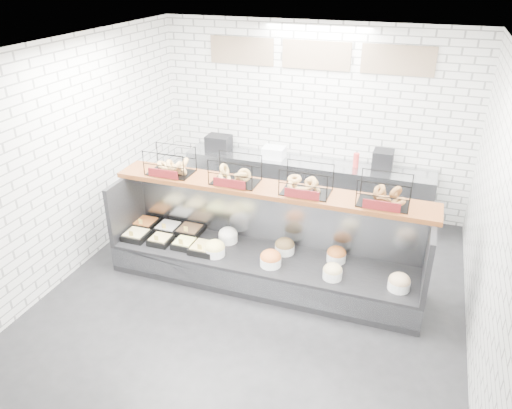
% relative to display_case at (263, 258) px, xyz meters
% --- Properties ---
extents(ground, '(5.50, 5.50, 0.00)m').
position_rel_display_case_xyz_m(ground, '(0.03, -0.34, -0.33)').
color(ground, black).
rests_on(ground, ground).
extents(room_shell, '(5.02, 5.51, 3.01)m').
position_rel_display_case_xyz_m(room_shell, '(0.03, 0.26, 1.73)').
color(room_shell, white).
rests_on(room_shell, ground).
extents(display_case, '(4.00, 0.90, 1.20)m').
position_rel_display_case_xyz_m(display_case, '(0.00, 0.00, 0.00)').
color(display_case, black).
rests_on(display_case, ground).
extents(bagel_shelf, '(4.10, 0.50, 0.40)m').
position_rel_display_case_xyz_m(bagel_shelf, '(0.03, 0.18, 1.04)').
color(bagel_shelf, '#522811').
rests_on(bagel_shelf, display_case).
extents(prep_counter, '(4.00, 0.60, 1.20)m').
position_rel_display_case_xyz_m(prep_counter, '(0.02, 2.09, 0.14)').
color(prep_counter, '#93969B').
rests_on(prep_counter, ground).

